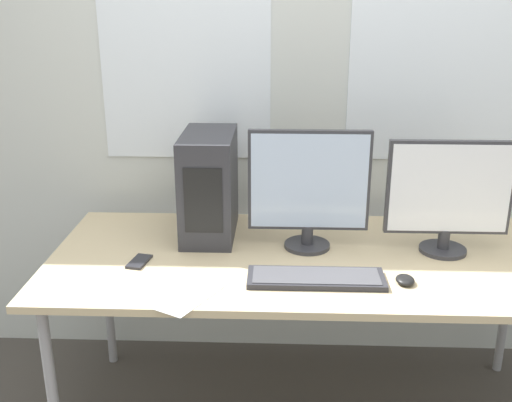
{
  "coord_description": "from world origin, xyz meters",
  "views": [
    {
      "loc": [
        -0.13,
        -1.7,
        1.72
      ],
      "look_at": [
        -0.22,
        0.45,
        0.98
      ],
      "focal_mm": 42.0,
      "sensor_mm": 36.0,
      "label": 1
    }
  ],
  "objects_px": {
    "mouse": "(405,280)",
    "cell_phone": "(139,262)",
    "pc_tower": "(209,185)",
    "monitor_main": "(309,187)",
    "monitor_right_near": "(449,195)",
    "keyboard": "(316,278)"
  },
  "relations": [
    {
      "from": "mouse",
      "to": "cell_phone",
      "type": "height_order",
      "value": "mouse"
    },
    {
      "from": "pc_tower",
      "to": "cell_phone",
      "type": "distance_m",
      "value": 0.44
    },
    {
      "from": "pc_tower",
      "to": "monitor_main",
      "type": "xyz_separation_m",
      "value": [
        0.41,
        -0.13,
        0.04
      ]
    },
    {
      "from": "pc_tower",
      "to": "mouse",
      "type": "bearing_deg",
      "value": -30.65
    },
    {
      "from": "monitor_right_near",
      "to": "mouse",
      "type": "distance_m",
      "value": 0.41
    },
    {
      "from": "keyboard",
      "to": "mouse",
      "type": "height_order",
      "value": "mouse"
    },
    {
      "from": "pc_tower",
      "to": "keyboard",
      "type": "distance_m",
      "value": 0.64
    },
    {
      "from": "mouse",
      "to": "monitor_main",
      "type": "bearing_deg",
      "value": 137.54
    },
    {
      "from": "monitor_right_near",
      "to": "mouse",
      "type": "xyz_separation_m",
      "value": [
        -0.2,
        -0.28,
        -0.23
      ]
    },
    {
      "from": "monitor_main",
      "to": "mouse",
      "type": "height_order",
      "value": "monitor_main"
    },
    {
      "from": "cell_phone",
      "to": "monitor_main",
      "type": "bearing_deg",
      "value": 26.11
    },
    {
      "from": "keyboard",
      "to": "mouse",
      "type": "relative_size",
      "value": 5.93
    },
    {
      "from": "mouse",
      "to": "cell_phone",
      "type": "distance_m",
      "value": 0.99
    },
    {
      "from": "monitor_main",
      "to": "mouse",
      "type": "relative_size",
      "value": 5.85
    },
    {
      "from": "monitor_right_near",
      "to": "monitor_main",
      "type": "bearing_deg",
      "value": 177.6
    },
    {
      "from": "keyboard",
      "to": "cell_phone",
      "type": "relative_size",
      "value": 3.68
    },
    {
      "from": "pc_tower",
      "to": "monitor_right_near",
      "type": "height_order",
      "value": "monitor_right_near"
    },
    {
      "from": "pc_tower",
      "to": "monitor_main",
      "type": "height_order",
      "value": "monitor_main"
    },
    {
      "from": "monitor_main",
      "to": "pc_tower",
      "type": "bearing_deg",
      "value": 161.82
    },
    {
      "from": "monitor_right_near",
      "to": "keyboard",
      "type": "xyz_separation_m",
      "value": [
        -0.52,
        -0.28,
        -0.23
      ]
    },
    {
      "from": "monitor_right_near",
      "to": "keyboard",
      "type": "bearing_deg",
      "value": -151.94
    },
    {
      "from": "pc_tower",
      "to": "mouse",
      "type": "height_order",
      "value": "pc_tower"
    }
  ]
}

